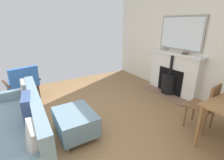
{
  "coord_description": "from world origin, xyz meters",
  "views": [
    {
      "loc": [
        0.67,
        2.37,
        1.79
      ],
      "look_at": [
        -0.82,
        -0.03,
        0.77
      ],
      "focal_mm": 26.19,
      "sensor_mm": 36.0,
      "label": 1
    }
  ],
  "objects_px": {
    "mantel_bowl_far": "(185,53)",
    "armchair_accent": "(23,81)",
    "fireplace": "(172,76)",
    "ottoman": "(75,121)",
    "dining_chair_near_fireplace": "(207,104)",
    "mantel_bowl_near": "(163,49)",
    "sofa": "(17,130)"
  },
  "relations": [
    {
      "from": "mantel_bowl_far",
      "to": "armchair_accent",
      "type": "distance_m",
      "value": 3.81
    },
    {
      "from": "fireplace",
      "to": "ottoman",
      "type": "distance_m",
      "value": 2.74
    },
    {
      "from": "dining_chair_near_fireplace",
      "to": "mantel_bowl_near",
      "type": "bearing_deg",
      "value": -115.28
    },
    {
      "from": "ottoman",
      "to": "fireplace",
      "type": "bearing_deg",
      "value": -173.53
    },
    {
      "from": "sofa",
      "to": "armchair_accent",
      "type": "relative_size",
      "value": 2.38
    },
    {
      "from": "mantel_bowl_far",
      "to": "armchair_accent",
      "type": "height_order",
      "value": "mantel_bowl_far"
    },
    {
      "from": "mantel_bowl_far",
      "to": "dining_chair_near_fireplace",
      "type": "bearing_deg",
      "value": 53.13
    },
    {
      "from": "sofa",
      "to": "ottoman",
      "type": "height_order",
      "value": "sofa"
    },
    {
      "from": "sofa",
      "to": "mantel_bowl_far",
      "type": "bearing_deg",
      "value": 179.75
    },
    {
      "from": "fireplace",
      "to": "ottoman",
      "type": "bearing_deg",
      "value": 6.47
    },
    {
      "from": "sofa",
      "to": "ottoman",
      "type": "distance_m",
      "value": 0.83
    },
    {
      "from": "fireplace",
      "to": "mantel_bowl_far",
      "type": "bearing_deg",
      "value": 95.34
    },
    {
      "from": "fireplace",
      "to": "mantel_bowl_far",
      "type": "height_order",
      "value": "mantel_bowl_far"
    },
    {
      "from": "ottoman",
      "to": "armchair_accent",
      "type": "bearing_deg",
      "value": -72.5
    },
    {
      "from": "fireplace",
      "to": "mantel_bowl_near",
      "type": "height_order",
      "value": "mantel_bowl_near"
    },
    {
      "from": "sofa",
      "to": "dining_chair_near_fireplace",
      "type": "xyz_separation_m",
      "value": [
        -2.73,
        1.11,
        0.15
      ]
    },
    {
      "from": "mantel_bowl_near",
      "to": "armchair_accent",
      "type": "relative_size",
      "value": 0.17
    },
    {
      "from": "mantel_bowl_far",
      "to": "dining_chair_near_fireplace",
      "type": "relative_size",
      "value": 0.17
    },
    {
      "from": "mantel_bowl_far",
      "to": "dining_chair_near_fireplace",
      "type": "height_order",
      "value": "mantel_bowl_far"
    },
    {
      "from": "fireplace",
      "to": "armchair_accent",
      "type": "relative_size",
      "value": 1.72
    },
    {
      "from": "mantel_bowl_near",
      "to": "armchair_accent",
      "type": "bearing_deg",
      "value": -18.71
    },
    {
      "from": "mantel_bowl_near",
      "to": "mantel_bowl_far",
      "type": "distance_m",
      "value": 0.64
    },
    {
      "from": "armchair_accent",
      "to": "ottoman",
      "type": "bearing_deg",
      "value": 107.5
    },
    {
      "from": "mantel_bowl_near",
      "to": "mantel_bowl_far",
      "type": "height_order",
      "value": "mantel_bowl_near"
    },
    {
      "from": "fireplace",
      "to": "mantel_bowl_far",
      "type": "relative_size",
      "value": 10.33
    },
    {
      "from": "mantel_bowl_near",
      "to": "mantel_bowl_far",
      "type": "bearing_deg",
      "value": 90.0
    },
    {
      "from": "ottoman",
      "to": "armchair_accent",
      "type": "distance_m",
      "value": 1.93
    },
    {
      "from": "ottoman",
      "to": "armchair_accent",
      "type": "height_order",
      "value": "armchair_accent"
    },
    {
      "from": "mantel_bowl_far",
      "to": "ottoman",
      "type": "height_order",
      "value": "mantel_bowl_far"
    },
    {
      "from": "sofa",
      "to": "dining_chair_near_fireplace",
      "type": "relative_size",
      "value": 2.37
    },
    {
      "from": "mantel_bowl_near",
      "to": "mantel_bowl_far",
      "type": "relative_size",
      "value": 1.05
    },
    {
      "from": "ottoman",
      "to": "dining_chair_near_fireplace",
      "type": "xyz_separation_m",
      "value": [
        -1.91,
        1.03,
        0.25
      ]
    }
  ]
}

